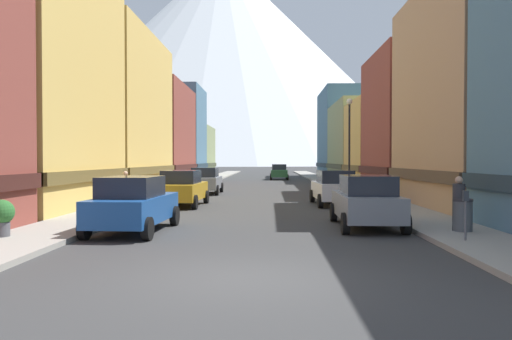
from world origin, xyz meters
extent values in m
plane|color=#343434|center=(0.00, 0.00, 0.00)|extent=(400.00, 400.00, 0.00)
cube|color=gray|center=(-6.25, 35.00, 0.07)|extent=(2.50, 100.00, 0.15)
cube|color=gray|center=(6.25, 35.00, 0.07)|extent=(2.50, 100.00, 0.15)
cube|color=#D8B259|center=(-11.27, 12.82, 5.69)|extent=(7.54, 10.08, 11.38)
cube|color=brown|center=(-11.27, 12.82, 1.60)|extent=(7.84, 10.08, 0.50)
cube|color=#D8B259|center=(-12.08, 24.83, 5.49)|extent=(9.16, 13.08, 10.99)
cube|color=brown|center=(-12.08, 24.83, 1.60)|extent=(9.46, 13.08, 0.50)
cube|color=brown|center=(-11.38, 38.21, 4.74)|extent=(7.76, 12.51, 9.47)
cube|color=#3B1B16|center=(-11.38, 38.21, 1.60)|extent=(8.06, 12.51, 0.50)
cube|color=slate|center=(-11.66, 49.43, 5.42)|extent=(8.33, 9.08, 10.84)
cube|color=#22333F|center=(-11.66, 49.43, 1.60)|extent=(8.63, 9.08, 0.50)
cube|color=#8C9966|center=(-10.60, 59.00, 3.42)|extent=(6.20, 10.01, 6.84)
cube|color=#3F442D|center=(-10.60, 59.00, 1.60)|extent=(6.50, 10.01, 0.50)
cube|color=tan|center=(10.51, 13.81, 5.18)|extent=(6.03, 10.61, 10.36)
cube|color=brown|center=(10.51, 13.81, 1.60)|extent=(6.33, 10.61, 0.50)
cube|color=brown|center=(11.05, 24.21, 4.72)|extent=(7.10, 9.19, 9.43)
cube|color=#3B1B16|center=(11.05, 24.21, 1.60)|extent=(7.40, 9.19, 0.50)
cube|color=#D8B259|center=(11.84, 33.35, 3.65)|extent=(8.68, 8.74, 7.31)
cube|color=brown|center=(11.84, 33.35, 1.60)|extent=(8.98, 8.74, 0.50)
cube|color=#8C9966|center=(10.75, 44.54, 4.20)|extent=(6.50, 12.81, 8.41)
cube|color=#3F442D|center=(10.75, 44.54, 1.60)|extent=(6.80, 12.81, 0.50)
cube|color=slate|center=(11.54, 57.52, 5.77)|extent=(8.08, 12.98, 11.54)
cube|color=#22333F|center=(11.54, 57.52, 1.60)|extent=(8.38, 12.98, 0.50)
cube|color=#19478C|center=(-3.80, 6.09, 0.74)|extent=(2.03, 4.48, 0.80)
cube|color=#1E232D|center=(-3.81, 5.84, 1.46)|extent=(1.70, 2.27, 0.64)
cylinder|color=black|center=(-4.65, 7.78, 0.34)|extent=(0.25, 0.69, 0.68)
cylinder|color=black|center=(-2.81, 7.70, 0.34)|extent=(0.25, 0.69, 0.68)
cylinder|color=black|center=(-4.79, 4.49, 0.34)|extent=(0.25, 0.69, 0.68)
cylinder|color=black|center=(-2.95, 4.40, 0.34)|extent=(0.25, 0.69, 0.68)
cube|color=#B28419|center=(-3.80, 14.95, 0.74)|extent=(1.99, 4.46, 0.80)
cube|color=#1E232D|center=(-3.81, 14.70, 1.46)|extent=(1.68, 2.26, 0.64)
cylinder|color=black|center=(-4.66, 16.63, 0.34)|extent=(0.24, 0.69, 0.68)
cylinder|color=black|center=(-2.82, 16.56, 0.34)|extent=(0.24, 0.69, 0.68)
cylinder|color=black|center=(-4.78, 13.33, 0.34)|extent=(0.24, 0.69, 0.68)
cylinder|color=black|center=(-2.94, 13.26, 0.34)|extent=(0.24, 0.69, 0.68)
cube|color=slate|center=(-3.80, 23.94, 0.74)|extent=(1.86, 4.41, 0.80)
cube|color=#1E232D|center=(-3.80, 23.69, 1.46)|extent=(1.61, 2.21, 0.64)
cylinder|color=black|center=(-4.73, 25.58, 0.34)|extent=(0.22, 0.68, 0.68)
cylinder|color=black|center=(-2.89, 25.59, 0.34)|extent=(0.22, 0.68, 0.68)
cylinder|color=black|center=(-4.71, 22.28, 0.34)|extent=(0.22, 0.68, 0.68)
cylinder|color=black|center=(-2.87, 22.29, 0.34)|extent=(0.22, 0.68, 0.68)
cube|color=slate|center=(3.80, 7.36, 0.74)|extent=(1.91, 4.43, 0.80)
cube|color=#1E232D|center=(3.80, 7.11, 1.46)|extent=(1.64, 2.23, 0.64)
cylinder|color=black|center=(2.91, 9.03, 0.34)|extent=(0.23, 0.68, 0.68)
cylinder|color=black|center=(4.75, 9.00, 0.34)|extent=(0.23, 0.68, 0.68)
cylinder|color=black|center=(2.85, 5.73, 0.34)|extent=(0.23, 0.68, 0.68)
cylinder|color=black|center=(4.69, 5.70, 0.34)|extent=(0.23, 0.68, 0.68)
cube|color=silver|center=(3.80, 15.76, 0.74)|extent=(1.99, 4.46, 0.80)
cube|color=#1E232D|center=(3.81, 15.52, 1.46)|extent=(1.67, 2.25, 0.64)
cylinder|color=black|center=(2.82, 17.38, 0.34)|extent=(0.24, 0.69, 0.68)
cylinder|color=black|center=(4.66, 17.45, 0.34)|extent=(0.24, 0.69, 0.68)
cylinder|color=black|center=(2.94, 14.08, 0.34)|extent=(0.24, 0.69, 0.68)
cylinder|color=black|center=(4.78, 14.15, 0.34)|extent=(0.24, 0.69, 0.68)
cube|color=#265933|center=(1.60, 47.82, 0.74)|extent=(1.84, 4.40, 0.80)
cube|color=#1E232D|center=(1.60, 47.57, 1.46)|extent=(1.60, 2.20, 0.64)
cylinder|color=black|center=(0.68, 49.47, 0.34)|extent=(0.22, 0.68, 0.68)
cylinder|color=black|center=(2.52, 49.47, 0.34)|extent=(0.22, 0.68, 0.68)
cylinder|color=black|center=(0.68, 46.17, 0.34)|extent=(0.22, 0.68, 0.68)
cylinder|color=black|center=(2.52, 46.17, 0.34)|extent=(0.22, 0.68, 0.68)
cylinder|color=#595960|center=(5.75, 3.77, 0.68)|extent=(0.06, 0.06, 1.05)
cube|color=#33383F|center=(5.75, 3.77, 1.34)|extent=(0.14, 0.10, 0.28)
cylinder|color=#4C5156|center=(6.35, 5.53, 0.60)|extent=(0.56, 0.56, 0.90)
cylinder|color=#2D2D33|center=(6.35, 5.53, 1.09)|extent=(0.59, 0.59, 0.08)
cylinder|color=gray|center=(7.00, 17.84, 0.36)|extent=(0.43, 0.43, 0.42)
sphere|color=#1E7729|center=(7.00, 17.84, 0.83)|extent=(0.66, 0.66, 0.66)
cylinder|color=#4C4C51|center=(-7.00, 4.10, 0.35)|extent=(0.44, 0.44, 0.41)
sphere|color=#296129|center=(-7.00, 4.10, 0.84)|extent=(0.70, 0.70, 0.70)
cylinder|color=#333338|center=(6.25, 5.59, 0.86)|extent=(0.36, 0.36, 1.43)
sphere|color=tan|center=(6.25, 5.59, 1.69)|extent=(0.23, 0.23, 0.23)
cylinder|color=brown|center=(-6.25, 13.60, 0.85)|extent=(0.36, 0.36, 1.40)
sphere|color=tan|center=(-6.25, 13.60, 1.66)|extent=(0.22, 0.22, 0.22)
cylinder|color=black|center=(5.35, 20.77, 2.90)|extent=(0.12, 0.12, 5.50)
sphere|color=white|center=(5.35, 20.77, 5.83)|extent=(0.36, 0.36, 0.36)
cone|color=silver|center=(-24.96, 260.00, 56.18)|extent=(221.45, 221.45, 112.36)
camera|label=1|loc=(0.52, -9.67, 2.31)|focal=35.09mm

